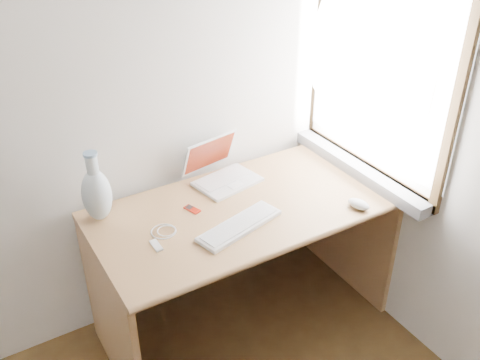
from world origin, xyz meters
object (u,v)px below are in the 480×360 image
external_keyboard (240,225)px  vase (96,193)px  desk (235,233)px  laptop (223,171)px

external_keyboard → vase: size_ratio=1.29×
desk → laptop: (0.03, 0.17, 0.27)m
desk → external_keyboard: bearing=-116.0°
laptop → external_keyboard: 0.43m
desk → external_keyboard: 0.34m
external_keyboard → vase: bearing=128.7°
laptop → external_keyboard: bearing=-120.2°
laptop → external_keyboard: laptop is taller
desk → vase: (-0.62, 0.16, 0.36)m
desk → vase: 0.73m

